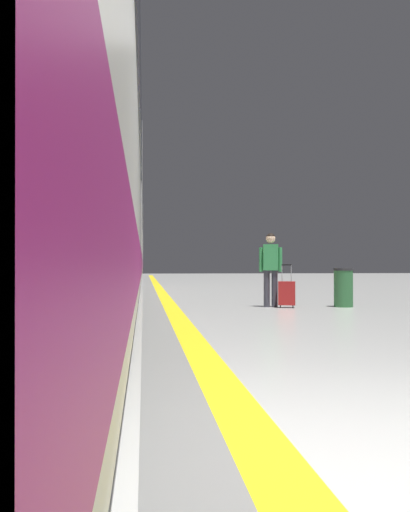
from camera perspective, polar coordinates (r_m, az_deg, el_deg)
safety_line_strip at (r=12.70m, az=-3.33°, el=-5.33°), size 0.36×80.00×0.01m
tactile_edge_band at (r=12.68m, az=-4.86°, el=-5.33°), size 0.64×80.00×0.01m
high_speed_train at (r=12.77m, az=-12.93°, el=5.95°), size 2.94×30.35×4.97m
passenger_near at (r=13.30m, az=6.63°, el=-0.82°), size 0.53×0.26×1.73m
suitcase_near at (r=13.15m, az=8.24°, el=-3.73°), size 0.43×0.33×1.00m
waste_bin at (r=13.64m, az=13.77°, el=-3.09°), size 0.46×0.46×0.91m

